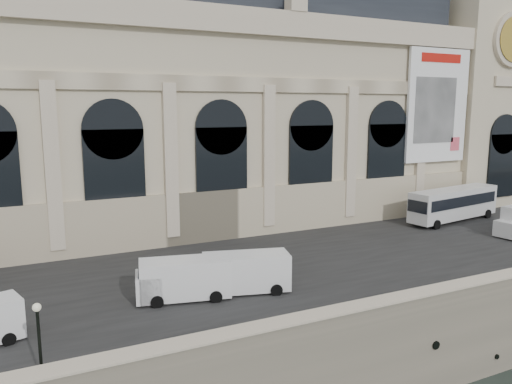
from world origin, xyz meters
TOP-DOWN VIEW (x-y plane):
  - quay at (0.00, 35.00)m, footprint 160.00×70.00m
  - street at (0.00, 14.00)m, footprint 160.00×24.00m
  - parapet at (0.00, 0.60)m, footprint 160.00×1.40m
  - museum at (-5.98, 30.86)m, footprint 69.00×18.70m
  - clock_pavilion at (34.00, 27.93)m, footprint 13.00×14.72m
  - bus_right at (22.60, 17.87)m, footprint 13.12×4.55m
  - van_b at (-12.39, 8.98)m, footprint 6.60×3.65m
  - van_c at (-8.09, 8.41)m, footprint 6.60×3.86m
  - lamp_left at (-21.34, 1.92)m, footprint 0.40×0.40m

SIDE VIEW (x-z plane):
  - quay at x=0.00m, z-range 0.00..6.00m
  - street at x=0.00m, z-range 6.00..6.06m
  - parapet at x=0.00m, z-range 6.01..7.22m
  - van_c at x=-8.09m, z-range 6.03..8.79m
  - van_b at x=-12.39m, z-range 6.03..8.81m
  - lamp_left at x=-21.34m, z-range 5.99..9.93m
  - bus_right at x=22.60m, z-range 6.23..10.02m
  - museum at x=-5.98m, z-range 5.17..34.27m
  - clock_pavilion at x=34.00m, z-range 5.07..41.77m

